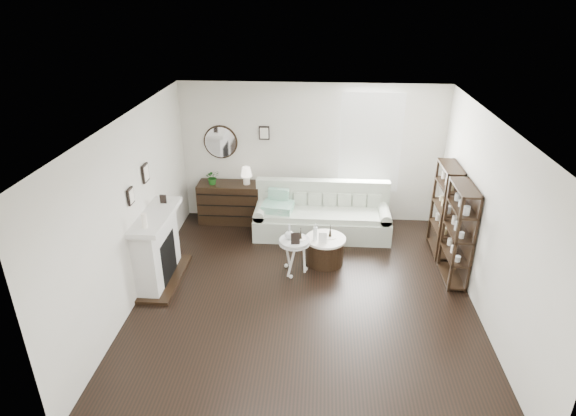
# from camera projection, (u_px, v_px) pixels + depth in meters

# --- Properties ---
(room) EXTENTS (5.50, 5.50, 5.50)m
(room) POSITION_uv_depth(u_px,v_px,m) (350.00, 143.00, 9.03)
(room) COLOR black
(room) RESTS_ON ground
(fireplace) EXTENTS (0.50, 1.40, 1.84)m
(fireplace) POSITION_uv_depth(u_px,v_px,m) (158.00, 250.00, 7.50)
(fireplace) COLOR silver
(fireplace) RESTS_ON ground
(shelf_unit_far) EXTENTS (0.30, 0.80, 1.60)m
(shelf_unit_far) POSITION_uv_depth(u_px,v_px,m) (445.00, 210.00, 8.22)
(shelf_unit_far) COLOR black
(shelf_unit_far) RESTS_ON ground
(shelf_unit_near) EXTENTS (0.30, 0.80, 1.60)m
(shelf_unit_near) POSITION_uv_depth(u_px,v_px,m) (458.00, 234.00, 7.41)
(shelf_unit_near) COLOR black
(shelf_unit_near) RESTS_ON ground
(sofa) EXTENTS (2.51, 0.87, 0.97)m
(sofa) POSITION_uv_depth(u_px,v_px,m) (322.00, 217.00, 9.04)
(sofa) COLOR beige
(sofa) RESTS_ON ground
(quilt) EXTENTS (0.60, 0.52, 0.14)m
(quilt) POSITION_uv_depth(u_px,v_px,m) (278.00, 207.00, 8.87)
(quilt) COLOR #227C5C
(quilt) RESTS_ON sofa
(suitcase) EXTENTS (0.65, 0.34, 0.41)m
(suitcase) POSITION_uv_depth(u_px,v_px,m) (373.00, 224.00, 9.05)
(suitcase) COLOR brown
(suitcase) RESTS_ON ground
(dresser) EXTENTS (1.20, 0.51, 0.80)m
(dresser) POSITION_uv_depth(u_px,v_px,m) (230.00, 202.00, 9.48)
(dresser) COLOR black
(dresser) RESTS_ON ground
(table_lamp) EXTENTS (0.26, 0.26, 0.34)m
(table_lamp) POSITION_uv_depth(u_px,v_px,m) (246.00, 176.00, 9.21)
(table_lamp) COLOR #F6E6CF
(table_lamp) RESTS_ON dresser
(potted_plant) EXTENTS (0.33, 0.31, 0.29)m
(potted_plant) POSITION_uv_depth(u_px,v_px,m) (213.00, 177.00, 9.22)
(potted_plant) COLOR #1A5117
(potted_plant) RESTS_ON dresser
(drum_table) EXTENTS (0.68, 0.68, 0.47)m
(drum_table) POSITION_uv_depth(u_px,v_px,m) (325.00, 250.00, 8.09)
(drum_table) COLOR black
(drum_table) RESTS_ON ground
(pedestal_table) EXTENTS (0.50, 0.50, 0.60)m
(pedestal_table) POSITION_uv_depth(u_px,v_px,m) (294.00, 243.00, 7.68)
(pedestal_table) COLOR silver
(pedestal_table) RESTS_ON ground
(eiffel_drum) EXTENTS (0.13, 0.13, 0.21)m
(eiffel_drum) POSITION_uv_depth(u_px,v_px,m) (330.00, 231.00, 7.98)
(eiffel_drum) COLOR black
(eiffel_drum) RESTS_ON drum_table
(bottle_drum) EXTENTS (0.07, 0.07, 0.29)m
(bottle_drum) POSITION_uv_depth(u_px,v_px,m) (315.00, 232.00, 7.87)
(bottle_drum) COLOR silver
(bottle_drum) RESTS_ON drum_table
(card_frame_drum) EXTENTS (0.14, 0.06, 0.18)m
(card_frame_drum) POSITION_uv_depth(u_px,v_px,m) (323.00, 238.00, 7.80)
(card_frame_drum) COLOR white
(card_frame_drum) RESTS_ON drum_table
(eiffel_ped) EXTENTS (0.11, 0.11, 0.18)m
(eiffel_ped) POSITION_uv_depth(u_px,v_px,m) (301.00, 234.00, 7.65)
(eiffel_ped) COLOR black
(eiffel_ped) RESTS_ON pedestal_table
(flask_ped) EXTENTS (0.14, 0.14, 0.26)m
(flask_ped) POSITION_uv_depth(u_px,v_px,m) (289.00, 232.00, 7.63)
(flask_ped) COLOR silver
(flask_ped) RESTS_ON pedestal_table
(card_frame_ped) EXTENTS (0.15, 0.07, 0.19)m
(card_frame_ped) POSITION_uv_depth(u_px,v_px,m) (295.00, 239.00, 7.50)
(card_frame_ped) COLOR black
(card_frame_ped) RESTS_ON pedestal_table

